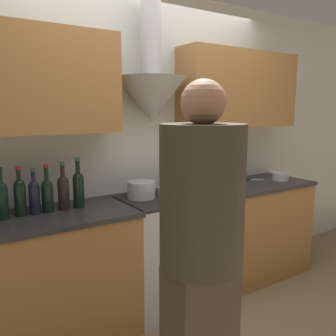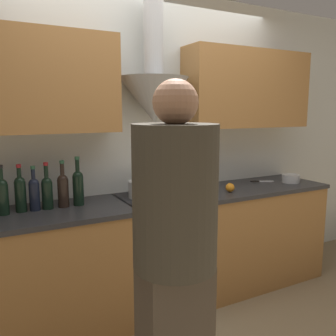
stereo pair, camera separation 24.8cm
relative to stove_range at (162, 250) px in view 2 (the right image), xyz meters
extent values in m
plane|color=#847051|center=(0.00, -0.32, -0.46)|extent=(12.00, 12.00, 0.00)
cube|color=silver|center=(0.00, 0.33, 0.84)|extent=(8.40, 0.06, 2.60)
cone|color=#B7BABC|center=(0.00, 0.14, 1.23)|extent=(0.56, 0.56, 0.36)
cylinder|color=#B7BABC|center=(0.00, 0.14, 1.75)|extent=(0.16, 0.16, 0.68)
cube|color=#9E6B38|center=(-0.94, 0.15, 1.34)|extent=(1.21, 0.32, 0.70)
cube|color=#9E6B38|center=(0.96, 0.15, 1.34)|extent=(1.27, 0.32, 0.70)
cube|color=#9E6B38|center=(-0.94, 0.00, -0.02)|extent=(1.21, 0.60, 0.88)
cube|color=#28282B|center=(-0.94, 0.00, 0.44)|extent=(1.24, 0.62, 0.03)
cube|color=#9E6B38|center=(0.96, 0.00, -0.02)|extent=(1.27, 0.60, 0.88)
cube|color=#28282B|center=(0.96, 0.00, 0.44)|extent=(1.29, 0.62, 0.03)
cube|color=#B7BABC|center=(0.00, 0.00, -0.01)|extent=(0.66, 0.60, 0.90)
cube|color=black|center=(0.00, -0.30, -0.05)|extent=(0.46, 0.01, 0.40)
cube|color=black|center=(0.00, 0.00, 0.45)|extent=(0.66, 0.60, 0.02)
cube|color=#B7BABC|center=(0.00, 0.27, 0.39)|extent=(0.66, 0.06, 0.10)
cylinder|color=black|center=(-1.16, 0.06, 0.56)|extent=(0.08, 0.08, 0.21)
sphere|color=black|center=(-1.16, 0.06, 0.66)|extent=(0.08, 0.08, 0.08)
cylinder|color=black|center=(-1.16, 0.06, 0.72)|extent=(0.03, 0.03, 0.09)
cylinder|color=black|center=(-1.16, 0.06, 0.78)|extent=(0.03, 0.03, 0.02)
cylinder|color=black|center=(-1.05, 0.08, 0.56)|extent=(0.07, 0.07, 0.21)
sphere|color=black|center=(-1.05, 0.08, 0.66)|extent=(0.07, 0.07, 0.07)
cylinder|color=black|center=(-1.05, 0.08, 0.72)|extent=(0.03, 0.03, 0.08)
cylinder|color=maroon|center=(-1.05, 0.08, 0.77)|extent=(0.03, 0.03, 0.02)
cylinder|color=black|center=(-0.96, 0.06, 0.55)|extent=(0.07, 0.07, 0.19)
sphere|color=black|center=(-0.96, 0.06, 0.65)|extent=(0.07, 0.07, 0.07)
cylinder|color=black|center=(-0.96, 0.06, 0.70)|extent=(0.03, 0.03, 0.08)
cylinder|color=#234C33|center=(-0.96, 0.06, 0.76)|extent=(0.03, 0.03, 0.02)
cylinder|color=black|center=(-0.87, 0.07, 0.55)|extent=(0.08, 0.08, 0.19)
sphere|color=black|center=(-0.87, 0.07, 0.64)|extent=(0.07, 0.07, 0.07)
cylinder|color=black|center=(-0.87, 0.07, 0.71)|extent=(0.03, 0.03, 0.10)
cylinder|color=maroon|center=(-0.87, 0.07, 0.78)|extent=(0.03, 0.03, 0.02)
cylinder|color=black|center=(-0.76, 0.06, 0.56)|extent=(0.08, 0.08, 0.20)
sphere|color=black|center=(-0.76, 0.06, 0.65)|extent=(0.07, 0.07, 0.07)
cylinder|color=black|center=(-0.76, 0.06, 0.72)|extent=(0.03, 0.03, 0.10)
cylinder|color=#234C33|center=(-0.76, 0.06, 0.78)|extent=(0.03, 0.03, 0.02)
cylinder|color=black|center=(-0.65, 0.07, 0.56)|extent=(0.08, 0.08, 0.22)
sphere|color=black|center=(-0.65, 0.07, 0.67)|extent=(0.08, 0.08, 0.08)
cylinder|color=black|center=(-0.65, 0.07, 0.74)|extent=(0.03, 0.03, 0.10)
cylinder|color=#234C33|center=(-0.65, 0.07, 0.80)|extent=(0.03, 0.03, 0.02)
cylinder|color=#B7BABC|center=(-0.15, 0.06, 0.52)|extent=(0.22, 0.22, 0.14)
cylinder|color=#B7BABC|center=(0.15, 0.02, 0.49)|extent=(0.29, 0.29, 0.06)
sphere|color=orange|center=(0.59, -0.11, 0.49)|extent=(0.08, 0.08, 0.08)
cylinder|color=#B7BABC|center=(1.36, -0.07, 0.49)|extent=(0.17, 0.17, 0.08)
cube|color=silver|center=(1.18, 0.08, 0.46)|extent=(0.14, 0.09, 0.01)
cube|color=black|center=(1.08, 0.12, 0.46)|extent=(0.09, 0.06, 0.01)
cylinder|color=#3D382D|center=(-0.56, -1.22, 0.78)|extent=(0.36, 0.36, 0.61)
sphere|color=#AD7A5B|center=(-0.56, -1.22, 1.18)|extent=(0.19, 0.19, 0.19)
camera|label=1|loc=(-1.48, -2.36, 1.14)|focal=38.00mm
camera|label=2|loc=(-1.26, -2.49, 1.14)|focal=38.00mm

